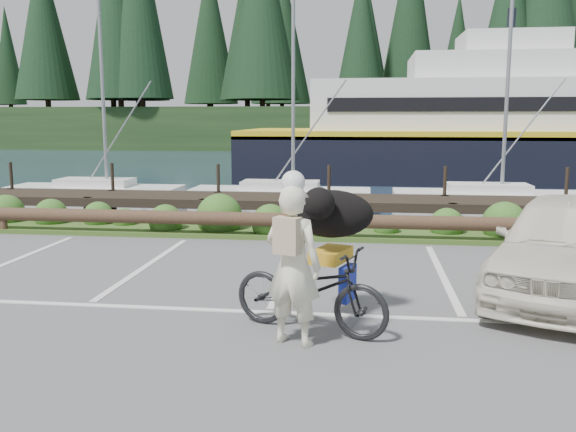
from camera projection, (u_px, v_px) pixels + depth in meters
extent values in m
plane|color=#515154|center=(273.00, 304.00, 8.71)|extent=(72.00, 72.00, 0.00)
plane|color=#1B2D43|center=(352.00, 160.00, 55.91)|extent=(160.00, 160.00, 0.00)
cube|color=#3D5B21|center=(308.00, 232.00, 13.90)|extent=(34.00, 1.60, 0.10)
imported|color=black|center=(310.00, 289.00, 7.52)|extent=(2.17, 1.36, 1.08)
imported|color=#EBE6C7|center=(293.00, 266.00, 7.03)|extent=(0.80, 0.66, 1.89)
ellipsoid|color=black|center=(331.00, 214.00, 7.96)|extent=(0.87, 1.21, 0.63)
imported|color=silver|center=(567.00, 245.00, 8.96)|extent=(3.49, 4.92, 1.55)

